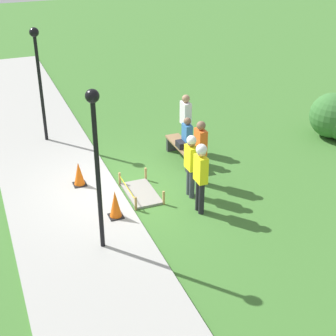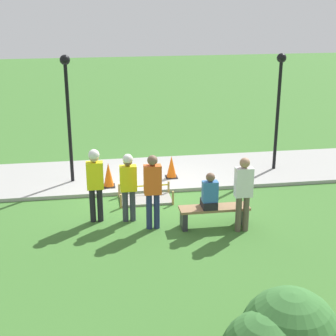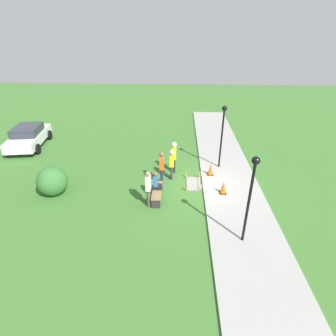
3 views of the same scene
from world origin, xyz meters
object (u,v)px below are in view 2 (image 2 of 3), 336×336
(park_bench, at_px, (214,213))
(bystander_in_orange_shirt, at_px, (153,187))
(traffic_cone_far_patch, at_px, (109,175))
(lamppost_near, at_px, (67,100))
(worker_assistant, at_px, (95,179))
(bystander_in_gray_shirt, at_px, (243,190))
(worker_supervisor, at_px, (128,182))
(lamppost_far, at_px, (279,94))
(traffic_cone_near_patch, at_px, (171,167))
(person_seated_on_bench, at_px, (210,194))

(park_bench, xyz_separation_m, bystander_in_orange_shirt, (1.45, -0.12, 0.69))
(traffic_cone_far_patch, bearing_deg, lamppost_near, -30.59)
(worker_assistant, relative_size, bystander_in_gray_shirt, 1.02)
(worker_supervisor, bearing_deg, bystander_in_gray_shirt, 159.47)
(bystander_in_orange_shirt, relative_size, lamppost_far, 0.52)
(worker_assistant, distance_m, lamppost_far, 6.32)
(worker_supervisor, height_order, bystander_in_orange_shirt, bystander_in_orange_shirt)
(traffic_cone_near_patch, bearing_deg, worker_assistant, 47.85)
(park_bench, xyz_separation_m, worker_supervisor, (1.97, -0.62, 0.66))
(bystander_in_orange_shirt, xyz_separation_m, lamppost_near, (1.94, -3.23, 1.45))
(traffic_cone_near_patch, xyz_separation_m, traffic_cone_far_patch, (1.86, 0.45, 0.02))
(park_bench, distance_m, person_seated_on_bench, 0.52)
(bystander_in_gray_shirt, bearing_deg, person_seated_on_bench, -21.94)
(lamppost_near, relative_size, lamppost_far, 1.03)
(traffic_cone_far_patch, distance_m, worker_supervisor, 2.24)
(worker_supervisor, xyz_separation_m, lamppost_near, (1.42, -2.73, 1.48))
(park_bench, bearing_deg, worker_supervisor, -17.37)
(park_bench, distance_m, worker_supervisor, 2.17)
(park_bench, bearing_deg, bystander_in_gray_shirt, 149.70)
(bystander_in_gray_shirt, bearing_deg, park_bench, -30.30)
(lamppost_near, bearing_deg, worker_supervisor, 117.39)
(traffic_cone_near_patch, relative_size, lamppost_near, 0.18)
(bystander_in_orange_shirt, bearing_deg, traffic_cone_near_patch, -106.97)
(bystander_in_gray_shirt, distance_m, lamppost_far, 4.64)
(traffic_cone_far_patch, distance_m, bystander_in_gray_shirt, 4.31)
(person_seated_on_bench, relative_size, lamppost_far, 0.25)
(park_bench, xyz_separation_m, bystander_in_gray_shirt, (-0.58, 0.34, 0.68))
(worker_supervisor, bearing_deg, person_seated_on_bench, 160.03)
(person_seated_on_bench, height_order, bystander_in_orange_shirt, bystander_in_orange_shirt)
(worker_supervisor, distance_m, bystander_in_gray_shirt, 2.73)
(park_bench, xyz_separation_m, person_seated_on_bench, (0.14, 0.05, 0.50))
(lamppost_far, bearing_deg, traffic_cone_near_patch, 5.38)
(bystander_in_orange_shirt, xyz_separation_m, bystander_in_gray_shirt, (-2.03, 0.46, -0.01))
(worker_supervisor, bearing_deg, traffic_cone_near_patch, -119.56)
(traffic_cone_near_patch, height_order, bystander_in_orange_shirt, bystander_in_orange_shirt)
(person_seated_on_bench, distance_m, worker_supervisor, 1.96)
(person_seated_on_bench, height_order, bystander_in_gray_shirt, bystander_in_gray_shirt)
(traffic_cone_near_patch, height_order, worker_supervisor, worker_supervisor)
(person_seated_on_bench, bearing_deg, traffic_cone_far_patch, -51.39)
(park_bench, bearing_deg, person_seated_on_bench, 20.09)
(person_seated_on_bench, bearing_deg, worker_supervisor, -19.97)
(traffic_cone_far_patch, height_order, bystander_in_gray_shirt, bystander_in_gray_shirt)
(traffic_cone_far_patch, distance_m, worker_assistant, 2.17)
(traffic_cone_near_patch, distance_m, person_seated_on_bench, 3.30)
(worker_supervisor, distance_m, bystander_in_orange_shirt, 0.73)
(person_seated_on_bench, relative_size, worker_assistant, 0.49)
(person_seated_on_bench, xyz_separation_m, lamppost_near, (3.25, -3.40, 1.64))
(bystander_in_gray_shirt, relative_size, lamppost_near, 0.50)
(worker_supervisor, relative_size, worker_assistant, 0.93)
(worker_supervisor, height_order, worker_assistant, worker_assistant)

